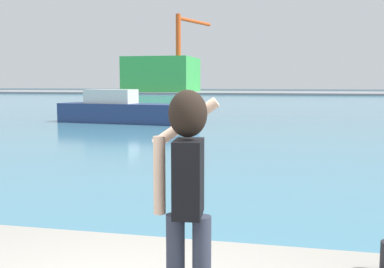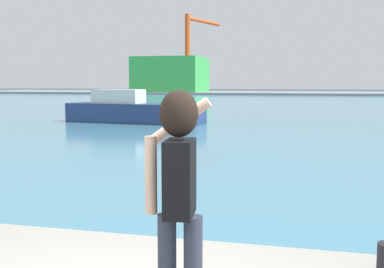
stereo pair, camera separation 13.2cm
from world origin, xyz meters
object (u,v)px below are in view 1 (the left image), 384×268
Objects in this scene: person_photographer at (187,182)px; port_crane at (183,44)px; boat_moored at (124,111)px; warehouse_left at (162,75)px.

person_photographer is 90.53m from port_crane.
person_photographer is 0.20× the size of boat_moored.
boat_moored is at bearing -79.38° from port_crane.
boat_moored is 0.61× the size of warehouse_left.
person_photographer is at bearing -76.38° from port_crane.
port_crane reaches higher than warehouse_left.
warehouse_left is 0.91× the size of port_crane.
warehouse_left is at bearing 10.44° from person_photographer.
person_photographer is 24.18m from boat_moored.
port_crane is (5.48, -3.75, 6.00)m from warehouse_left.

